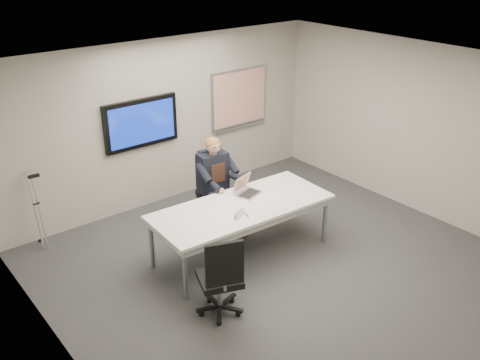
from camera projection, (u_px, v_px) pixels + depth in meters
floor at (285, 271)px, 7.46m from camera, size 6.00×6.00×0.02m
ceiling at (294, 72)px, 6.29m from camera, size 6.00×6.00×0.02m
wall_back at (166, 122)px, 9.00m from camera, size 6.00×0.02×2.80m
wall_left at (64, 261)px, 5.17m from camera, size 0.02×6.00×2.80m
wall_right at (425, 131)px, 8.58m from camera, size 0.02×6.00×2.80m
conference_table at (242, 211)px, 7.57m from camera, size 2.66×1.22×0.80m
tv_display at (141, 123)px, 8.63m from camera, size 1.30×0.09×0.80m
whiteboard at (239, 99)px, 9.80m from camera, size 1.25×0.08×1.10m
office_chair_far at (212, 203)px, 8.62m from camera, size 0.68×0.68×1.08m
office_chair_near at (221, 290)px, 6.47m from camera, size 0.70×0.70×1.14m
seated_person at (221, 194)px, 8.31m from camera, size 0.49×0.84×1.49m
crutch at (37, 209)px, 7.81m from camera, size 0.28×0.63×1.30m
laptop at (246, 189)px, 7.86m from camera, size 0.43×0.44×0.26m
name_tent at (240, 213)px, 7.22m from camera, size 0.23×0.15×0.09m
pen at (247, 215)px, 7.25m from camera, size 0.06×0.13×0.01m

